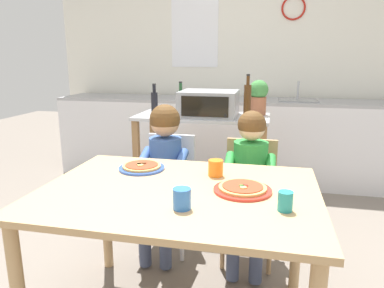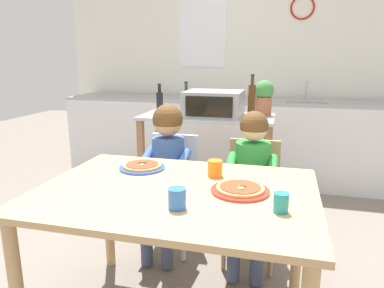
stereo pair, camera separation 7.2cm
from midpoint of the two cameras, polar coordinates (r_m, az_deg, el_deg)
The scene contains 19 objects.
ground_plane at distance 3.01m, azimuth 2.69°, elevation -13.24°, with size 11.06×11.06×0.00m, color slate.
back_wall_tiled at distance 4.39m, azimuth 6.80°, elevation 13.45°, with size 4.42×0.14×2.70m.
kitchen_counter at distance 4.08m, azimuth 5.90°, elevation 0.79°, with size 3.98×0.60×1.11m.
kitchen_island_cart at distance 3.05m, azimuth 0.95°, elevation -0.94°, with size 1.10×0.52×0.89m.
toaster_oven at distance 2.94m, azimuth 2.03°, elevation 6.49°, with size 0.46×0.41×0.21m.
bottle_brown_beer at distance 3.08m, azimuth -6.69°, elevation 6.73°, with size 0.06×0.06×0.26m.
bottle_tall_green_wine at distance 2.73m, azimuth 8.08°, elevation 6.72°, with size 0.06×0.06×0.35m.
bottle_dark_olive_oil at distance 3.19m, azimuth -2.47°, elevation 7.01°, with size 0.07×0.07×0.26m.
potted_herb_plant at distance 3.04m, azimuth 9.90°, elevation 7.56°, with size 0.16×0.16×0.29m.
dining_table at distance 1.75m, azimuth -3.34°, elevation -10.13°, with size 1.32×0.96×0.75m.
dining_chair_left at distance 2.59m, azimuth -4.57°, elevation -6.26°, with size 0.36×0.36×0.81m.
dining_chair_right at distance 2.46m, azimuth 8.36°, elevation -7.46°, with size 0.36×0.36×0.81m.
child_in_blue_striped_shirt at distance 2.42m, azimuth -5.46°, elevation -2.59°, with size 0.32×0.42×1.04m.
child_in_green_shirt at distance 2.29m, azimuth 8.28°, elevation -4.55°, with size 0.32×0.42×1.02m.
pizza_plate_blue_rimmed at distance 2.03m, azimuth -9.05°, elevation -3.65°, with size 0.26×0.26×0.03m.
pizza_plate_red_rimmed at distance 1.69m, azimuth 6.87°, elevation -7.13°, with size 0.27×0.27×0.03m.
drinking_cup_blue at distance 1.49m, azimuth -3.03°, elevation -8.73°, with size 0.08×0.08×0.09m, color blue.
drinking_cup_orange at distance 1.89m, azimuth 2.71°, elevation -3.86°, with size 0.08×0.08×0.09m, color orange.
drinking_cup_teal at distance 1.51m, azimuth 13.35°, elevation -8.90°, with size 0.06×0.06×0.08m, color teal.
Camera 1 is at (0.41, -1.55, 1.36)m, focal length 33.38 mm.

